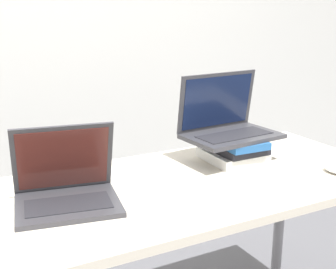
# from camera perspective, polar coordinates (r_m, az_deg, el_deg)

# --- Properties ---
(wall_back) EXTENTS (8.00, 0.05, 2.70)m
(wall_back) POSITION_cam_1_polar(r_m,az_deg,el_deg) (2.79, -14.87, 14.96)
(wall_back) COLOR silver
(wall_back) RESTS_ON ground_plane
(desk) EXTENTS (1.75, 0.70, 0.76)m
(desk) POSITION_cam_1_polar(r_m,az_deg,el_deg) (1.62, -1.11, -8.97)
(desk) COLOR beige
(desk) RESTS_ON ground_plane
(laptop_left) EXTENTS (0.35, 0.31, 0.25)m
(laptop_left) POSITION_cam_1_polar(r_m,az_deg,el_deg) (1.48, -12.29, -6.51)
(laptop_left) COLOR #333338
(laptop_left) RESTS_ON desk
(book_stack) EXTENTS (0.21, 0.25, 0.09)m
(book_stack) POSITION_cam_1_polar(r_m,az_deg,el_deg) (1.86, 8.12, -1.84)
(book_stack) COLOR white
(book_stack) RESTS_ON desk
(laptop_on_books) EXTENTS (0.38, 0.26, 0.25)m
(laptop_on_books) POSITION_cam_1_polar(r_m,az_deg,el_deg) (1.84, 7.22, 1.26)
(laptop_on_books) COLOR #333338
(laptop_on_books) RESTS_ON book_stack
(wireless_keyboard) EXTENTS (0.30, 0.13, 0.01)m
(wireless_keyboard) POSITION_cam_1_polar(r_m,az_deg,el_deg) (1.70, 14.22, -5.23)
(wireless_keyboard) COLOR white
(wireless_keyboard) RESTS_ON desk
(mouse) EXTENTS (0.07, 0.10, 0.03)m
(mouse) POSITION_cam_1_polar(r_m,az_deg,el_deg) (1.82, 19.81, -3.92)
(mouse) COLOR white
(mouse) RESTS_ON desk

